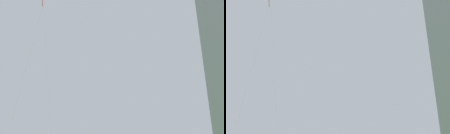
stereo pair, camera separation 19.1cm
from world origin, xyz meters
TOP-DOWN VIEW (x-y plane):

SIDE VIEW (x-z plane):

